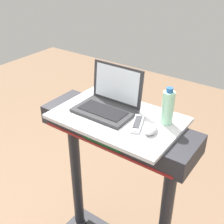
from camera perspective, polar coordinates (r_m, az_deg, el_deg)
desk_board at (r=1.58m, az=1.05°, el=-1.15°), size 0.68×0.44×0.02m
laptop at (r=1.62m, az=-0.66°, el=2.00°), size 0.32×0.24×0.23m
computer_mouse at (r=1.45m, az=7.51°, el=-3.37°), size 0.08×0.11×0.03m
water_bottle at (r=1.50m, az=10.75°, el=0.88°), size 0.06×0.06×0.20m
tv_remote at (r=1.50m, az=4.93°, el=-2.24°), size 0.10×0.17×0.02m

